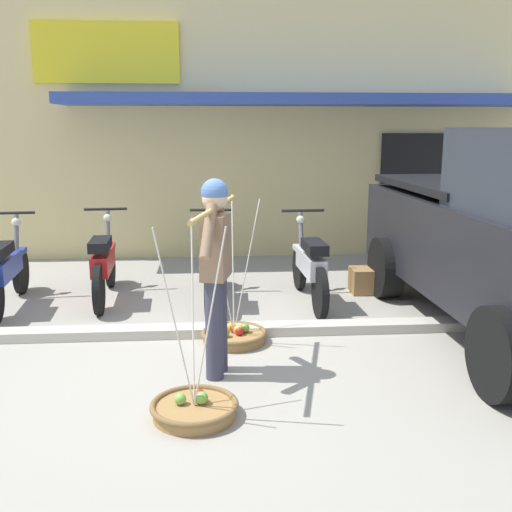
# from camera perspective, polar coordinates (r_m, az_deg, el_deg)

# --- Properties ---
(ground_plane) EXTENTS (90.00, 90.00, 0.00)m
(ground_plane) POSITION_cam_1_polar(r_m,az_deg,el_deg) (5.54, -3.68, -10.03)
(ground_plane) COLOR #9E998C
(sidewalk_curb) EXTENTS (20.00, 0.24, 0.10)m
(sidewalk_curb) POSITION_cam_1_polar(r_m,az_deg,el_deg) (6.17, -3.76, -7.13)
(sidewalk_curb) COLOR #BAB4A5
(sidewalk_curb) RESTS_ON ground
(fruit_vendor) EXTENTS (0.39, 1.55, 1.70)m
(fruit_vendor) POSITION_cam_1_polar(r_m,az_deg,el_deg) (4.96, -3.91, -0.84)
(fruit_vendor) COLOR #38384C
(fruit_vendor) RESTS_ON ground
(fruit_basket_left_side) EXTENTS (0.66, 0.66, 1.45)m
(fruit_basket_left_side) POSITION_cam_1_polar(r_m,az_deg,el_deg) (5.96, -2.12, -7.58)
(fruit_basket_left_side) COLOR #9E7542
(fruit_basket_left_side) RESTS_ON ground
(fruit_basket_right_side) EXTENTS (0.66, 0.66, 1.45)m
(fruit_basket_right_side) POSITION_cam_1_polar(r_m,az_deg,el_deg) (4.54, -5.94, -14.28)
(fruit_basket_right_side) COLOR #9E7542
(fruit_basket_right_side) RESTS_ON ground
(motorcycle_nearest_shop) EXTENTS (0.54, 1.82, 1.09)m
(motorcycle_nearest_shop) POSITION_cam_1_polar(r_m,az_deg,el_deg) (7.53, -22.88, -1.33)
(motorcycle_nearest_shop) COLOR black
(motorcycle_nearest_shop) RESTS_ON ground
(motorcycle_second_in_row) EXTENTS (0.54, 1.82, 1.09)m
(motorcycle_second_in_row) POSITION_cam_1_polar(r_m,az_deg,el_deg) (7.51, -14.42, -0.77)
(motorcycle_second_in_row) COLOR black
(motorcycle_second_in_row) RESTS_ON ground
(motorcycle_third_in_row) EXTENTS (0.54, 1.82, 1.09)m
(motorcycle_third_in_row) POSITION_cam_1_polar(r_m,az_deg,el_deg) (7.21, -4.39, -0.95)
(motorcycle_third_in_row) COLOR black
(motorcycle_third_in_row) RESTS_ON ground
(motorcycle_end_of_row) EXTENTS (0.54, 1.82, 1.09)m
(motorcycle_end_of_row) POSITION_cam_1_polar(r_m,az_deg,el_deg) (7.16, 5.19, -1.04)
(motorcycle_end_of_row) COLOR black
(motorcycle_end_of_row) RESTS_ON ground
(storefront_building) EXTENTS (13.00, 6.00, 4.20)m
(storefront_building) POSITION_cam_1_polar(r_m,az_deg,el_deg) (12.16, 2.22, 12.31)
(storefront_building) COLOR #DBC684
(storefront_building) RESTS_ON ground
(wooden_crate) EXTENTS (0.44, 0.36, 0.32)m
(wooden_crate) POSITION_cam_1_polar(r_m,az_deg,el_deg) (7.80, 10.70, -2.32)
(wooden_crate) COLOR olive
(wooden_crate) RESTS_ON ground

